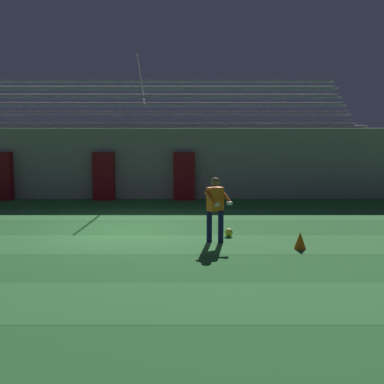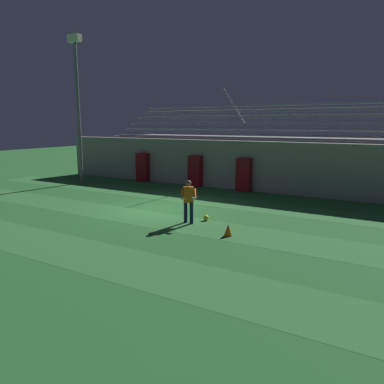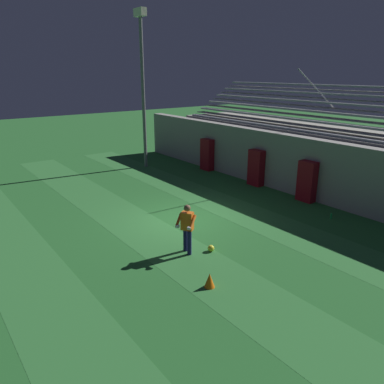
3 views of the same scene
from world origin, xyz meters
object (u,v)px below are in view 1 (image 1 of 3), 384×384
object	(u,v)px
traffic_cone	(301,241)
water_bottle	(239,201)
padding_pillar_far_left	(3,176)
soccer_ball	(230,232)
padding_pillar_gate_left	(105,176)
goalkeeper	(217,206)
padding_pillar_gate_right	(185,176)

from	to	relation	value
traffic_cone	water_bottle	xyz separation A→B (m)	(-0.92, 7.13, -0.09)
padding_pillar_far_left	soccer_ball	bearing A→B (deg)	-38.48
padding_pillar_gate_left	padding_pillar_far_left	bearing A→B (deg)	180.00
padding_pillar_far_left	goalkeeper	xyz separation A→B (m)	(8.08, -7.42, 0.02)
padding_pillar_gate_left	padding_pillar_gate_right	size ratio (longest dim) A/B	1.00
padding_pillar_gate_left	padding_pillar_far_left	xyz separation A→B (m)	(-4.02, 0.00, 0.00)
padding_pillar_gate_right	padding_pillar_far_left	distance (m)	7.17
padding_pillar_gate_left	soccer_ball	bearing A→B (deg)	-56.52
padding_pillar_gate_left	goalkeeper	xyz separation A→B (m)	(4.06, -7.42, 0.02)
padding_pillar_gate_left	soccer_ball	world-z (taller)	padding_pillar_gate_left
soccer_ball	padding_pillar_gate_left	bearing A→B (deg)	123.48
padding_pillar_gate_left	soccer_ball	size ratio (longest dim) A/B	8.47
padding_pillar_far_left	traffic_cone	bearing A→B (deg)	-38.87
padding_pillar_far_left	goalkeeper	bearing A→B (deg)	-42.58
padding_pillar_far_left	soccer_ball	xyz separation A→B (m)	(8.47, -6.73, -0.82)
padding_pillar_gate_right	traffic_cone	bearing A→B (deg)	-70.21
traffic_cone	water_bottle	world-z (taller)	traffic_cone
padding_pillar_far_left	traffic_cone	size ratio (longest dim) A/B	4.44
padding_pillar_far_left	water_bottle	world-z (taller)	padding_pillar_far_left
goalkeeper	soccer_ball	bearing A→B (deg)	60.43
goalkeeper	padding_pillar_far_left	bearing A→B (deg)	137.42
goalkeeper	water_bottle	bearing A→B (deg)	80.16
padding_pillar_gate_right	water_bottle	xyz separation A→B (m)	(2.02, -1.01, -0.81)
goalkeeper	traffic_cone	distance (m)	2.28
padding_pillar_far_left	water_bottle	xyz separation A→B (m)	(9.19, -1.01, -0.81)
padding_pillar_gate_right	padding_pillar_gate_left	bearing A→B (deg)	180.00
padding_pillar_gate_left	padding_pillar_gate_right	bearing A→B (deg)	0.00
padding_pillar_far_left	soccer_ball	world-z (taller)	padding_pillar_far_left
padding_pillar_gate_left	water_bottle	size ratio (longest dim) A/B	7.77
soccer_ball	padding_pillar_gate_right	bearing A→B (deg)	100.89
padding_pillar_gate_right	traffic_cone	distance (m)	8.69
padding_pillar_gate_left	padding_pillar_far_left	size ratio (longest dim) A/B	1.00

